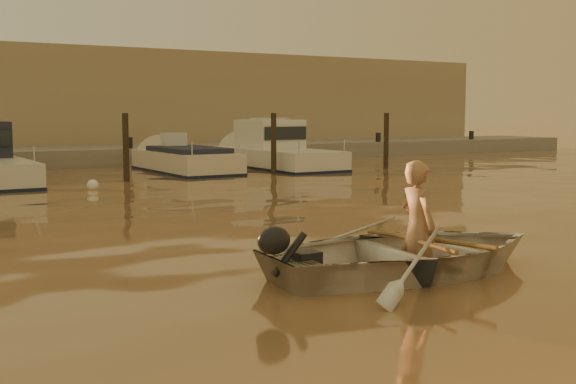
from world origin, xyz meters
TOP-DOWN VIEW (x-y plane):
  - ground_plane at (0.00, 0.00)m, footprint 160.00×160.00m
  - dinghy at (-1.10, 0.07)m, footprint 4.05×3.05m
  - person at (-1.00, 0.07)m, footprint 0.46×0.66m
  - outboard_motor at (-2.59, 0.20)m, footprint 0.93×0.47m
  - oar_port at (-0.85, 0.05)m, footprint 0.33×2.09m
  - oar_starboard at (-1.05, 0.07)m, footprint 0.59×2.05m
  - moored_boat_3 at (2.60, 16.00)m, footprint 2.03×5.88m
  - moored_boat_4 at (6.23, 16.00)m, footprint 2.24×6.91m
  - piling_2 at (-0.20, 13.80)m, footprint 0.18×0.18m
  - piling_3 at (4.80, 13.80)m, footprint 0.18×0.18m
  - piling_4 at (9.50, 13.80)m, footprint 0.18×0.18m
  - fender_c at (-1.66, 12.21)m, footprint 0.30×0.30m
  - fender_d at (2.91, 14.08)m, footprint 0.30×0.30m
  - fender_e at (7.18, 13.53)m, footprint 0.30×0.30m
  - quay at (0.00, 21.50)m, footprint 52.00×4.00m
  - waterfront_building at (0.00, 27.00)m, footprint 46.00×7.00m

SIDE VIEW (x-z plane):
  - ground_plane at x=0.00m, z-range 0.00..0.00m
  - fender_c at x=-1.66m, z-range -0.05..0.25m
  - fender_d at x=2.91m, z-range -0.05..0.25m
  - fender_e at x=7.18m, z-range -0.05..0.25m
  - quay at x=0.00m, z-range -0.35..0.65m
  - moored_boat_3 at x=2.60m, z-range -0.25..0.70m
  - dinghy at x=-1.10m, z-range -0.12..0.67m
  - outboard_motor at x=-2.59m, z-range -0.07..0.63m
  - oar_port at x=-0.85m, z-range 0.35..0.49m
  - oar_starboard at x=-1.05m, z-range 0.35..0.49m
  - person at x=-1.00m, z-range -0.30..1.43m
  - moored_boat_4 at x=6.23m, z-range -0.25..1.50m
  - piling_2 at x=-0.20m, z-range -0.20..2.00m
  - piling_3 at x=4.80m, z-range -0.20..2.00m
  - piling_4 at x=9.50m, z-range -0.20..2.00m
  - waterfront_building at x=0.00m, z-range 0.00..4.80m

